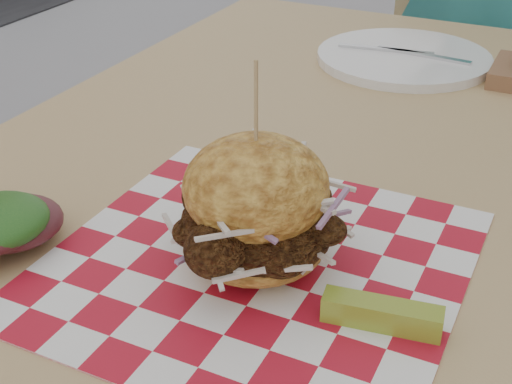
# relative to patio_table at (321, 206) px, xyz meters

# --- Properties ---
(patio_table) EXTENTS (0.80, 1.20, 0.75)m
(patio_table) POSITION_rel_patio_table_xyz_m (0.00, 0.00, 0.00)
(patio_table) COLOR tan
(patio_table) RESTS_ON ground
(patio_chair) EXTENTS (0.47, 0.48, 0.95)m
(patio_chair) POSITION_rel_patio_table_xyz_m (0.01, 0.95, -0.12)
(patio_chair) COLOR tan
(patio_chair) RESTS_ON ground
(paper_liner) EXTENTS (0.36, 0.36, 0.00)m
(paper_liner) POSITION_rel_patio_table_xyz_m (0.03, -0.25, 0.08)
(paper_liner) COLOR #B61225
(paper_liner) RESTS_ON patio_table
(sandwich) EXTENTS (0.17, 0.17, 0.19)m
(sandwich) POSITION_rel_patio_table_xyz_m (0.03, -0.25, 0.13)
(sandwich) COLOR gold
(sandwich) RESTS_ON paper_liner
(pickle_spear) EXTENTS (0.10, 0.04, 0.02)m
(pickle_spear) POSITION_rel_patio_table_xyz_m (0.16, -0.28, 0.09)
(pickle_spear) COLOR #8EA931
(pickle_spear) RESTS_ON paper_liner
(place_setting) EXTENTS (0.27, 0.27, 0.02)m
(place_setting) POSITION_rel_patio_table_xyz_m (0.00, 0.35, 0.09)
(place_setting) COLOR white
(place_setting) RESTS_ON patio_table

